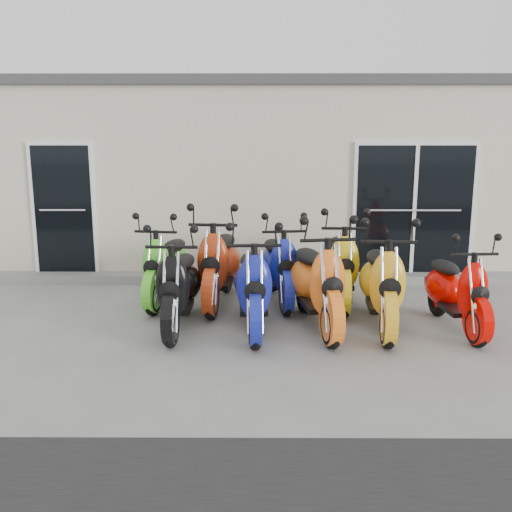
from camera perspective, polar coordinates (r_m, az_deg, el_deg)
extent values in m
plane|color=gray|center=(7.61, -0.03, -6.48)|extent=(80.00, 80.00, 0.00)
cube|color=beige|center=(12.44, 0.12, 8.25)|extent=(14.00, 6.00, 3.20)
cube|color=#3F3F42|center=(12.44, 0.12, 16.00)|extent=(14.20, 6.20, 0.16)
cube|color=gray|center=(9.52, 0.05, -2.20)|extent=(14.00, 0.40, 0.15)
cube|color=black|center=(9.99, -18.69, 4.75)|extent=(1.07, 0.08, 2.22)
cube|color=black|center=(9.79, 15.50, 4.81)|extent=(2.02, 0.08, 2.22)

